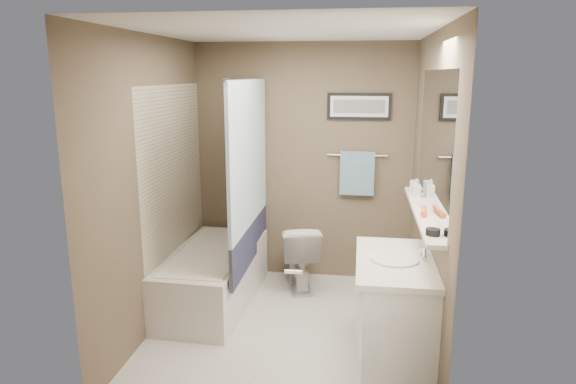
# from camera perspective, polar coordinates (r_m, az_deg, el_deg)

# --- Properties ---
(ground) EXTENTS (2.50, 2.50, 0.00)m
(ground) POSITION_cam_1_polar(r_m,az_deg,el_deg) (4.45, -0.28, -15.03)
(ground) COLOR beige
(ground) RESTS_ON ground
(ceiling) EXTENTS (2.20, 2.50, 0.04)m
(ceiling) POSITION_cam_1_polar(r_m,az_deg,el_deg) (3.94, -0.32, 17.21)
(ceiling) COLOR white
(ceiling) RESTS_ON wall_back
(wall_back) EXTENTS (2.20, 0.04, 2.40)m
(wall_back) POSITION_cam_1_polar(r_m,az_deg,el_deg) (5.22, 1.66, 3.18)
(wall_back) COLOR brown
(wall_back) RESTS_ON ground
(wall_front) EXTENTS (2.20, 0.04, 2.40)m
(wall_front) POSITION_cam_1_polar(r_m,az_deg,el_deg) (2.86, -3.89, -5.20)
(wall_front) COLOR brown
(wall_front) RESTS_ON ground
(wall_left) EXTENTS (0.04, 2.50, 2.40)m
(wall_left) POSITION_cam_1_polar(r_m,az_deg,el_deg) (4.31, -14.64, 0.65)
(wall_left) COLOR brown
(wall_left) RESTS_ON ground
(wall_right) EXTENTS (0.04, 2.50, 2.40)m
(wall_right) POSITION_cam_1_polar(r_m,az_deg,el_deg) (4.02, 15.13, -0.27)
(wall_right) COLOR brown
(wall_right) RESTS_ON ground
(tile_surround) EXTENTS (0.02, 1.55, 2.00)m
(tile_surround) POSITION_cam_1_polar(r_m,az_deg,el_deg) (4.81, -12.38, -0.40)
(tile_surround) COLOR #C7B597
(tile_surround) RESTS_ON wall_left
(curtain_rod) EXTENTS (0.02, 1.55, 0.02)m
(curtain_rod) POSITION_cam_1_polar(r_m,az_deg,el_deg) (4.49, -4.54, 12.44)
(curtain_rod) COLOR silver
(curtain_rod) RESTS_ON wall_left
(curtain_upper) EXTENTS (0.03, 1.45, 1.28)m
(curtain_upper) POSITION_cam_1_polar(r_m,az_deg,el_deg) (4.54, -4.39, 4.22)
(curtain_upper) COLOR white
(curtain_upper) RESTS_ON curtain_rod
(curtain_lower) EXTENTS (0.03, 1.45, 0.36)m
(curtain_lower) POSITION_cam_1_polar(r_m,az_deg,el_deg) (4.74, -4.22, -5.63)
(curtain_lower) COLOR #282B4C
(curtain_lower) RESTS_ON curtain_rod
(mirror) EXTENTS (0.02, 1.60, 1.00)m
(mirror) POSITION_cam_1_polar(r_m,az_deg,el_deg) (3.80, 15.91, 5.39)
(mirror) COLOR silver
(mirror) RESTS_ON wall_right
(shelf) EXTENTS (0.12, 1.60, 0.03)m
(shelf) POSITION_cam_1_polar(r_m,az_deg,el_deg) (3.89, 14.64, -2.18)
(shelf) COLOR silver
(shelf) RESTS_ON wall_right
(towel_bar) EXTENTS (0.60, 0.02, 0.02)m
(towel_bar) POSITION_cam_1_polar(r_m,az_deg,el_deg) (5.16, 7.74, 4.07)
(towel_bar) COLOR silver
(towel_bar) RESTS_ON wall_back
(towel) EXTENTS (0.34, 0.05, 0.44)m
(towel) POSITION_cam_1_polar(r_m,az_deg,el_deg) (5.17, 7.68, 2.07)
(towel) COLOR #95C8DA
(towel) RESTS_ON towel_bar
(art_frame) EXTENTS (0.62, 0.02, 0.26)m
(art_frame) POSITION_cam_1_polar(r_m,az_deg,el_deg) (5.13, 7.91, 9.41)
(art_frame) COLOR black
(art_frame) RESTS_ON wall_back
(art_mat) EXTENTS (0.56, 0.00, 0.20)m
(art_mat) POSITION_cam_1_polar(r_m,az_deg,el_deg) (5.11, 7.91, 9.40)
(art_mat) COLOR white
(art_mat) RESTS_ON art_frame
(art_image) EXTENTS (0.50, 0.00, 0.13)m
(art_image) POSITION_cam_1_polar(r_m,az_deg,el_deg) (5.11, 7.91, 9.39)
(art_image) COLOR #595959
(art_image) RESTS_ON art_mat
(door) EXTENTS (0.80, 0.02, 2.00)m
(door) POSITION_cam_1_polar(r_m,az_deg,el_deg) (2.86, 7.13, -9.54)
(door) COLOR silver
(door) RESTS_ON wall_front
(door_handle) EXTENTS (0.10, 0.02, 0.02)m
(door_handle) POSITION_cam_1_polar(r_m,az_deg,el_deg) (2.93, 0.60, -8.87)
(door_handle) COLOR silver
(door_handle) RESTS_ON door
(bathtub) EXTENTS (0.77, 1.53, 0.50)m
(bathtub) POSITION_cam_1_polar(r_m,az_deg,el_deg) (4.87, -8.41, -9.34)
(bathtub) COLOR silver
(bathtub) RESTS_ON ground
(tub_rim) EXTENTS (0.56, 1.36, 0.02)m
(tub_rim) POSITION_cam_1_polar(r_m,az_deg,el_deg) (4.78, -8.51, -6.57)
(tub_rim) COLOR white
(tub_rim) RESTS_ON bathtub
(toilet) EXTENTS (0.51, 0.72, 0.66)m
(toilet) POSITION_cam_1_polar(r_m,az_deg,el_deg) (5.14, 1.20, -7.03)
(toilet) COLOR silver
(toilet) RESTS_ON ground
(vanity) EXTENTS (0.54, 0.92, 0.80)m
(vanity) POSITION_cam_1_polar(r_m,az_deg,el_deg) (3.82, 11.73, -13.57)
(vanity) COLOR white
(vanity) RESTS_ON ground
(countertop) EXTENTS (0.54, 0.96, 0.04)m
(countertop) POSITION_cam_1_polar(r_m,az_deg,el_deg) (3.65, 11.88, -7.65)
(countertop) COLOR silver
(countertop) RESTS_ON vanity
(sink_basin) EXTENTS (0.34, 0.34, 0.01)m
(sink_basin) POSITION_cam_1_polar(r_m,az_deg,el_deg) (3.64, 11.74, -7.24)
(sink_basin) COLOR silver
(sink_basin) RESTS_ON countertop
(faucet_spout) EXTENTS (0.02, 0.02, 0.10)m
(faucet_spout) POSITION_cam_1_polar(r_m,az_deg,el_deg) (3.65, 14.92, -6.68)
(faucet_spout) COLOR silver
(faucet_spout) RESTS_ON countertop
(faucet_knob) EXTENTS (0.05, 0.05, 0.05)m
(faucet_knob) POSITION_cam_1_polar(r_m,az_deg,el_deg) (3.75, 14.73, -6.46)
(faucet_knob) COLOR silver
(faucet_knob) RESTS_ON countertop
(candle_bowl_near) EXTENTS (0.09, 0.09, 0.04)m
(candle_bowl_near) POSITION_cam_1_polar(r_m,az_deg,el_deg) (3.31, 15.80, -4.29)
(candle_bowl_near) COLOR black
(candle_bowl_near) RESTS_ON shelf
(hair_brush_front) EXTENTS (0.07, 0.22, 0.04)m
(hair_brush_front) POSITION_cam_1_polar(r_m,az_deg,el_deg) (3.78, 14.84, -2.04)
(hair_brush_front) COLOR orange
(hair_brush_front) RESTS_ON shelf
(pink_comb) EXTENTS (0.03, 0.16, 0.01)m
(pink_comb) POSITION_cam_1_polar(r_m,az_deg,el_deg) (4.03, 14.42, -1.36)
(pink_comb) COLOR pink
(pink_comb) RESTS_ON shelf
(glass_jar) EXTENTS (0.08, 0.08, 0.10)m
(glass_jar) POSITION_cam_1_polar(r_m,az_deg,el_deg) (4.45, 13.86, 0.61)
(glass_jar) COLOR silver
(glass_jar) RESTS_ON shelf
(soap_bottle) EXTENTS (0.07, 0.07, 0.15)m
(soap_bottle) POSITION_cam_1_polar(r_m,az_deg,el_deg) (4.29, 14.07, 0.46)
(soap_bottle) COLOR #999999
(soap_bottle) RESTS_ON shelf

